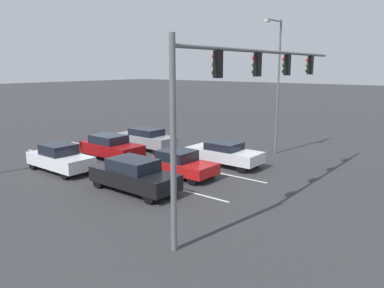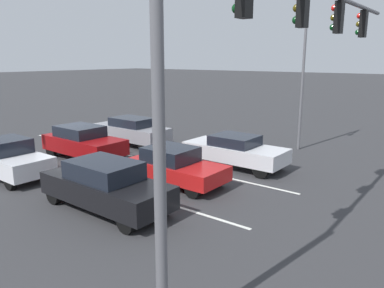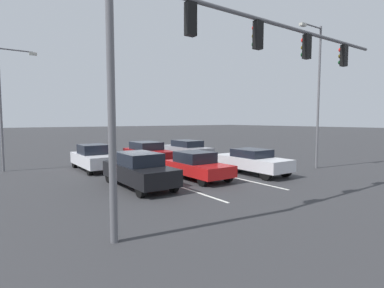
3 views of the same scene
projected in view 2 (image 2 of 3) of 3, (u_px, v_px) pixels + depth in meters
The scene contains 11 objects.
ground_plane at pixel (70, 155), 19.24m from camera, with size 240.00×240.00×0.00m, color #333335.
lane_stripe_left_divider at pixel (133, 156), 18.97m from camera, with size 0.12×17.60×0.01m, color silver.
lane_stripe_center_divider at pixel (71, 174), 16.16m from camera, with size 0.12×17.60×0.01m, color silver.
car_silver_leftlane_front at pixel (235, 150), 17.07m from camera, with size 1.88×4.73×1.46m.
car_black_rightlane_front at pixel (106, 185), 12.18m from camera, with size 1.83×4.75×1.64m.
car_red_midlane_front at pixel (175, 166), 14.72m from camera, with size 1.87×4.03×1.46m.
car_maroon_midlane_second at pixel (83, 142), 18.49m from camera, with size 1.90×4.44×1.61m.
car_white_rightlane_second at pixel (7, 158), 15.63m from camera, with size 1.81×4.43×1.62m.
car_gray_leftlane_second at pixel (131, 130), 21.41m from camera, with size 1.78×4.76×1.58m.
traffic_signal_gantry at pixel (289, 34), 8.81m from camera, with size 13.10×0.37×7.01m.
street_lamp_left_shoulder at pixel (303, 51), 19.16m from camera, with size 2.19×0.24×9.08m.
Camera 2 is at (10.82, 16.42, 4.87)m, focal length 35.00 mm.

